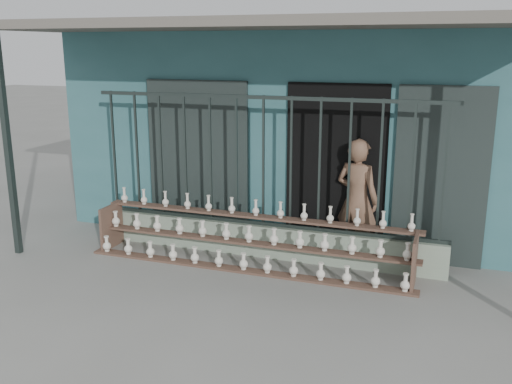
% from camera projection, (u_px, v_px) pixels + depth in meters
% --- Properties ---
extents(ground, '(60.00, 60.00, 0.00)m').
position_uv_depth(ground, '(229.00, 291.00, 6.89)').
color(ground, slate).
extents(workshop_building, '(7.40, 6.60, 3.21)m').
position_uv_depth(workshop_building, '(315.00, 117.00, 10.35)').
color(workshop_building, '#2F5F64').
rests_on(workshop_building, ground).
extents(parapet_wall, '(5.00, 0.20, 0.45)m').
position_uv_depth(parapet_wall, '(263.00, 240.00, 8.02)').
color(parapet_wall, gray).
rests_on(parapet_wall, ground).
extents(security_fence, '(5.00, 0.04, 1.80)m').
position_uv_depth(security_fence, '(263.00, 162.00, 7.75)').
color(security_fence, '#283330').
rests_on(security_fence, parapet_wall).
extents(shelf_rack, '(4.50, 0.68, 0.85)m').
position_uv_depth(shelf_rack, '(249.00, 240.00, 7.63)').
color(shelf_rack, brown).
rests_on(shelf_rack, ground).
extents(elderly_woman, '(0.72, 0.59, 1.69)m').
position_uv_depth(elderly_woman, '(357.00, 200.00, 7.76)').
color(elderly_woman, brown).
rests_on(elderly_woman, ground).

